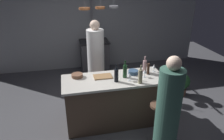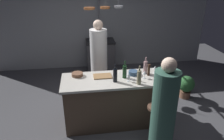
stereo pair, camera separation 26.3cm
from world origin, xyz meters
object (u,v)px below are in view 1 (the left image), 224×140
(chef, at_px, (96,63))
(wine_bottle_dark, at_px, (116,75))
(wine_bottle_rose, at_px, (145,66))
(wine_bottle_white, at_px, (140,76))
(mixing_bowl_blue, at_px, (133,72))
(stove_range, at_px, (95,56))
(wine_glass_near_left_guest, at_px, (154,66))
(potted_plant, at_px, (182,83))
(wine_glass_by_chef, at_px, (145,72))
(mixing_bowl_wooden, at_px, (77,76))
(guest_right, at_px, (168,114))
(bar_stool_right, at_px, (157,120))
(wine_glass_near_right_guest, at_px, (129,75))
(pepper_mill, at_px, (148,69))
(cutting_board, at_px, (103,76))
(wine_bottle_red, at_px, (125,71))

(chef, xyz_separation_m, wine_bottle_dark, (0.17, -1.17, 0.22))
(chef, xyz_separation_m, wine_bottle_rose, (0.77, -0.91, 0.22))
(wine_bottle_white, relative_size, mixing_bowl_blue, 1.80)
(chef, distance_m, wine_bottle_white, 1.44)
(wine_bottle_rose, bearing_deg, stove_range, 104.91)
(wine_bottle_white, bearing_deg, wine_glass_near_left_guest, 43.36)
(potted_plant, relative_size, wine_bottle_dark, 1.66)
(wine_glass_by_chef, distance_m, mixing_bowl_blue, 0.24)
(mixing_bowl_wooden, bearing_deg, guest_right, -45.04)
(chef, bearing_deg, mixing_bowl_blue, -59.94)
(bar_stool_right, xyz_separation_m, wine_glass_by_chef, (-0.04, 0.56, 0.63))
(chef, height_order, wine_bottle_white, chef)
(potted_plant, xyz_separation_m, wine_glass_near_right_guest, (-1.51, -0.77, 0.71))
(stove_range, distance_m, wine_bottle_dark, 2.63)
(wine_bottle_rose, relative_size, wine_glass_near_right_guest, 2.15)
(pepper_mill, height_order, wine_bottle_dark, wine_bottle_dark)
(wine_bottle_dark, height_order, mixing_bowl_blue, wine_bottle_dark)
(bar_stool_right, distance_m, wine_bottle_dark, 1.00)
(wine_bottle_rose, bearing_deg, wine_glass_near_right_guest, -143.26)
(guest_right, xyz_separation_m, potted_plant, (1.19, 1.61, -0.46))
(chef, height_order, wine_glass_near_left_guest, chef)
(cutting_board, height_order, mixing_bowl_blue, mixing_bowl_blue)
(cutting_board, relative_size, wine_bottle_red, 1.02)
(bar_stool_right, relative_size, cutting_board, 2.12)
(mixing_bowl_blue, bearing_deg, chef, 120.06)
(guest_right, distance_m, wine_glass_near_right_guest, 0.93)
(cutting_board, height_order, wine_bottle_red, wine_bottle_red)
(wine_bottle_red, distance_m, wine_glass_near_left_guest, 0.60)
(potted_plant, height_order, wine_glass_near_left_guest, wine_glass_near_left_guest)
(stove_range, bearing_deg, wine_glass_by_chef, -77.80)
(stove_range, xyz_separation_m, wine_bottle_white, (0.39, -2.71, 0.58))
(cutting_board, xyz_separation_m, wine_bottle_red, (0.38, -0.10, 0.11))
(bar_stool_right, distance_m, wine_bottle_white, 0.77)
(wine_bottle_rose, bearing_deg, wine_bottle_red, -162.27)
(stove_range, xyz_separation_m, bar_stool_right, (0.58, -3.07, -0.07))
(chef, relative_size, cutting_board, 5.40)
(stove_range, relative_size, wine_glass_near_left_guest, 6.10)
(stove_range, bearing_deg, bar_stool_right, -79.30)
(wine_glass_by_chef, relative_size, mixing_bowl_wooden, 0.73)
(mixing_bowl_wooden, bearing_deg, wine_bottle_white, -24.27)
(bar_stool_right, xyz_separation_m, mixing_bowl_wooden, (-1.20, 0.82, 0.56))
(cutting_board, distance_m, mixing_bowl_wooden, 0.45)
(wine_glass_near_right_guest, bearing_deg, wine_bottle_red, 104.27)
(potted_plant, bearing_deg, wine_glass_near_left_guest, -152.00)
(wine_glass_near_right_guest, bearing_deg, stove_range, 95.28)
(chef, xyz_separation_m, bar_stool_right, (0.74, -1.67, -0.43))
(guest_right, xyz_separation_m, cutting_board, (-0.73, 1.09, 0.16))
(wine_glass_by_chef, bearing_deg, cutting_board, 166.86)
(wine_bottle_dark, relative_size, mixing_bowl_blue, 1.75)
(wine_bottle_white, height_order, mixing_bowl_wooden, wine_bottle_white)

